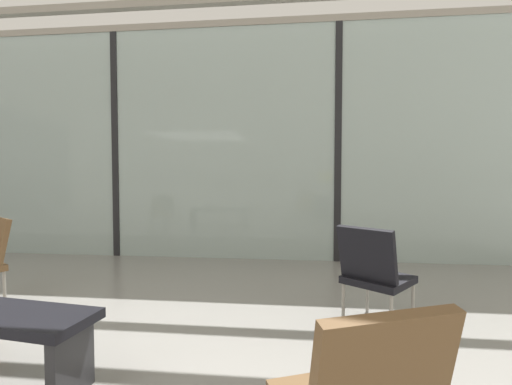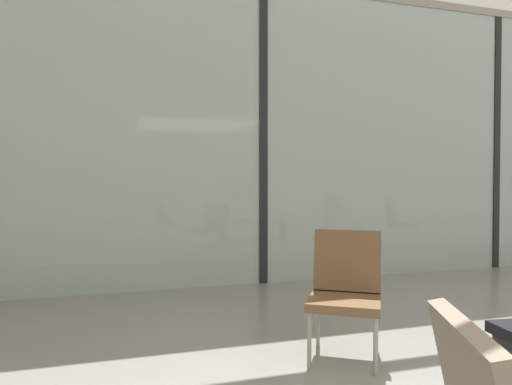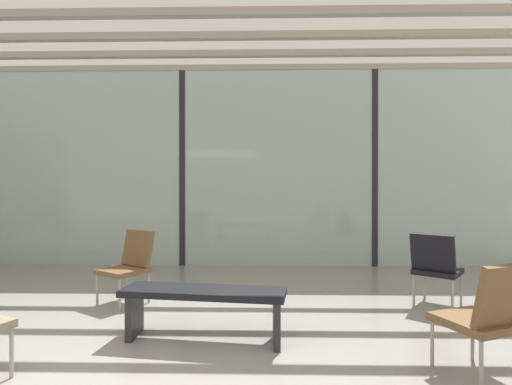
% 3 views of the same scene
% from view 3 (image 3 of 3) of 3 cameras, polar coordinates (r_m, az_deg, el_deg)
% --- Properties ---
extents(glass_curtain_wall, '(14.00, 0.08, 3.56)m').
position_cam_3_polar(glass_curtain_wall, '(7.24, -10.74, 3.55)').
color(glass_curtain_wall, '#A3B7B2').
rests_on(glass_curtain_wall, ground).
extents(window_mullion_1, '(0.10, 0.12, 3.56)m').
position_cam_3_polar(window_mullion_1, '(7.24, -10.74, 3.55)').
color(window_mullion_1, black).
rests_on(window_mullion_1, ground).
extents(window_mullion_2, '(0.10, 0.12, 3.56)m').
position_cam_3_polar(window_mullion_2, '(7.36, 17.02, 3.49)').
color(window_mullion_2, black).
rests_on(window_mullion_2, ground).
extents(parked_airplane, '(12.13, 3.91, 3.91)m').
position_cam_3_polar(parked_airplane, '(13.18, -11.03, 2.81)').
color(parked_airplane, silver).
rests_on(parked_airplane, ground).
extents(lounge_chair_1, '(0.70, 0.71, 0.87)m').
position_cam_3_polar(lounge_chair_1, '(5.10, 24.93, -9.61)').
color(lounge_chair_1, black).
rests_on(lounge_chair_1, ground).
extents(lounge_chair_2, '(0.64, 0.67, 0.87)m').
position_cam_3_polar(lounge_chair_2, '(3.34, 30.94, -14.93)').
color(lounge_chair_2, brown).
rests_on(lounge_chair_2, ground).
extents(lounge_chair_3, '(0.69, 0.70, 0.87)m').
position_cam_3_polar(lounge_chair_3, '(5.05, -18.15, -9.71)').
color(lounge_chair_3, brown).
rests_on(lounge_chair_3, ground).
extents(waiting_bench, '(1.54, 0.59, 0.47)m').
position_cam_3_polar(waiting_bench, '(3.70, -7.74, -15.48)').
color(waiting_bench, black).
rests_on(waiting_bench, ground).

